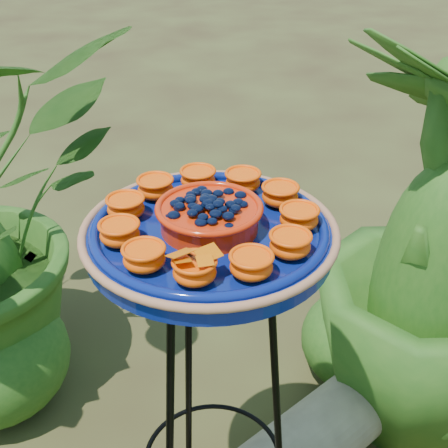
{
  "coord_description": "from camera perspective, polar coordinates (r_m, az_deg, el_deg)",
  "views": [
    {
      "loc": [
        0.1,
        -0.77,
        1.35
      ],
      "look_at": [
        0.1,
        0.08,
        0.85
      ],
      "focal_mm": 50.0,
      "sensor_mm": 36.0,
      "label": 1
    }
  ],
  "objects": [
    {
      "name": "feeder_dish",
      "position": [
        1.01,
        -1.34,
        -0.5
      ],
      "size": [
        0.53,
        0.53,
        0.09
      ],
      "rotation": [
        0.0,
        0.0,
        0.41
      ],
      "color": "navy",
      "rests_on": "tripod_stand"
    },
    {
      "name": "tripod_stand",
      "position": [
        1.22,
        -1.14,
        -14.52
      ],
      "size": [
        0.38,
        0.38,
        0.79
      ],
      "rotation": [
        0.0,
        0.0,
        0.41
      ],
      "color": "black",
      "rests_on": "ground"
    },
    {
      "name": "shrub_back_right",
      "position": [
        1.6,
        18.87,
        -2.05
      ],
      "size": [
        0.8,
        0.8,
        1.05
      ],
      "primitive_type": "imported",
      "rotation": [
        0.0,
        0.0,
        2.09
      ],
      "color": "#214F15",
      "rests_on": "ground"
    }
  ]
}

